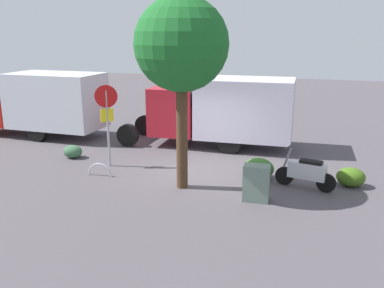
# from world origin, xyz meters

# --- Properties ---
(ground_plane) EXTENTS (60.00, 60.00, 0.00)m
(ground_plane) POSITION_xyz_m (0.00, 0.00, 0.00)
(ground_plane) COLOR #4D474C
(box_truck_near) EXTENTS (6.97, 2.42, 2.76)m
(box_truck_near) POSITION_xyz_m (0.12, -3.38, 1.55)
(box_truck_near) COLOR black
(box_truck_near) RESTS_ON ground
(box_truck_far) EXTENTS (7.33, 2.27, 2.80)m
(box_truck_far) POSITION_xyz_m (8.26, -2.78, 1.57)
(box_truck_far) COLOR black
(box_truck_far) RESTS_ON ground
(motorcycle) EXTENTS (1.78, 0.70, 1.20)m
(motorcycle) POSITION_xyz_m (-3.45, 0.51, 0.52)
(motorcycle) COLOR black
(motorcycle) RESTS_ON ground
(stop_sign) EXTENTS (0.71, 0.33, 2.81)m
(stop_sign) POSITION_xyz_m (3.16, 0.30, 1.87)
(stop_sign) COLOR #9E9EA3
(stop_sign) RESTS_ON ground
(street_tree) EXTENTS (2.65, 2.65, 5.51)m
(street_tree) POSITION_xyz_m (0.10, 1.48, 4.14)
(street_tree) COLOR #47301E
(street_tree) RESTS_ON ground
(utility_cabinet) EXTENTS (0.73, 0.49, 1.02)m
(utility_cabinet) POSITION_xyz_m (-2.18, 1.86, 0.51)
(utility_cabinet) COLOR slate
(utility_cabinet) RESTS_ON ground
(bike_rack_hoop) EXTENTS (0.85, 0.08, 0.85)m
(bike_rack_hoop) POSITION_xyz_m (2.98, 1.32, 0.00)
(bike_rack_hoop) COLOR #B7B7BC
(bike_rack_hoop) RESTS_ON ground
(shrub_near_sign) EXTENTS (0.70, 0.58, 0.48)m
(shrub_near_sign) POSITION_xyz_m (4.91, -0.16, 0.24)
(shrub_near_sign) COLOR #396241
(shrub_near_sign) RESTS_ON ground
(shrub_mid_verge) EXTENTS (0.97, 0.79, 0.66)m
(shrub_mid_verge) POSITION_xyz_m (-1.97, 0.04, 0.33)
(shrub_mid_verge) COLOR #346126
(shrub_mid_verge) RESTS_ON ground
(shrub_by_tree) EXTENTS (0.85, 0.69, 0.58)m
(shrub_by_tree) POSITION_xyz_m (-4.73, -0.09, 0.29)
(shrub_by_tree) COLOR #3F6419
(shrub_by_tree) RESTS_ON ground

